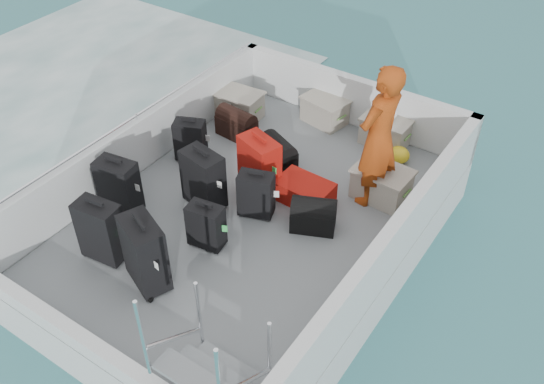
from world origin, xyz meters
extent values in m
plane|color=#1C6264|center=(0.00, 0.00, 0.00)|extent=(160.00, 160.00, 0.00)
plane|color=white|center=(-4.80, 0.00, 0.00)|extent=(10.00, 10.00, 0.00)
cube|color=silver|center=(0.00, 0.00, 0.30)|extent=(3.60, 5.00, 0.60)
cube|color=slate|center=(0.00, 0.00, 0.61)|extent=(3.30, 4.70, 0.02)
cube|color=silver|center=(-1.73, 0.00, 0.97)|extent=(0.14, 5.00, 0.70)
cube|color=silver|center=(1.73, 0.00, 0.97)|extent=(0.14, 5.00, 0.70)
cube|color=silver|center=(0.00, 2.43, 0.97)|extent=(3.60, 0.14, 0.70)
cube|color=silver|center=(0.00, -2.43, 0.72)|extent=(3.60, 0.14, 0.20)
cylinder|color=silver|center=(-1.73, 0.00, 1.37)|extent=(0.04, 4.80, 0.04)
cube|color=black|center=(-0.91, -1.46, 0.99)|extent=(0.50, 0.32, 0.73)
cube|color=black|center=(-1.31, -0.80, 0.97)|extent=(0.50, 0.33, 0.70)
cube|color=black|center=(-1.30, 0.45, 0.90)|extent=(0.45, 0.38, 0.57)
cube|color=black|center=(-0.27, -1.46, 1.02)|extent=(0.61, 0.49, 0.80)
cube|color=black|center=(-0.57, -0.16, 0.99)|extent=(0.54, 0.38, 0.73)
cube|color=#9D170C|center=(-0.21, 0.47, 0.97)|extent=(0.58, 0.45, 0.70)
cube|color=black|center=(-0.11, -0.70, 0.89)|extent=(0.42, 0.29, 0.55)
cube|color=black|center=(0.04, 0.03, 0.91)|extent=(0.46, 0.35, 0.57)
cube|color=#9D170C|center=(0.38, 0.56, 0.75)|extent=(0.68, 0.46, 0.26)
cube|color=#A1998C|center=(-1.38, 1.63, 0.80)|extent=(0.63, 0.46, 0.37)
cube|color=#A1998C|center=(-0.30, 2.20, 0.80)|extent=(0.65, 0.51, 0.35)
cube|color=#A1998C|center=(0.65, 2.20, 0.80)|extent=(0.61, 0.43, 0.37)
cube|color=#A1998C|center=(1.12, 1.13, 0.81)|extent=(0.65, 0.47, 0.38)
ellipsoid|color=gold|center=(0.99, 1.92, 0.73)|extent=(0.28, 0.26, 0.22)
ellipsoid|color=white|center=(0.65, 2.20, 1.08)|extent=(0.24, 0.24, 0.18)
imported|color=#D64F14|center=(1.03, 1.05, 1.51)|extent=(0.55, 0.73, 1.79)
camera|label=1|loc=(3.20, -4.30, 5.40)|focal=40.00mm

